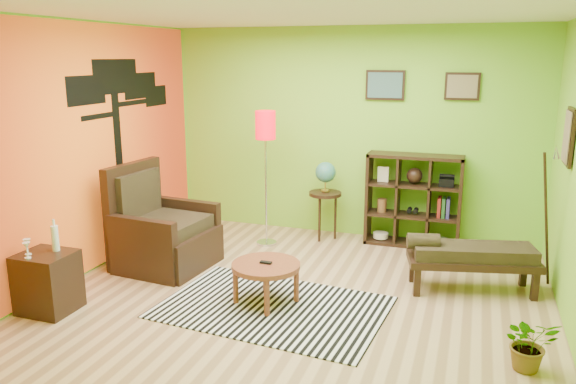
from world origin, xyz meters
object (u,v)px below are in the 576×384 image
(armchair, at_px, (161,236))
(cube_shelf, at_px, (414,201))
(side_cabinet, at_px, (48,282))
(coffee_table, at_px, (266,269))
(globe_table, at_px, (325,181))
(bench, at_px, (469,255))
(floor_lamp, at_px, (266,137))
(potted_plant, at_px, (529,349))

(armchair, bearing_deg, cube_shelf, 31.73)
(cube_shelf, bearing_deg, side_cabinet, -135.03)
(coffee_table, relative_size, globe_table, 0.65)
(coffee_table, relative_size, armchair, 0.57)
(coffee_table, bearing_deg, bench, 26.99)
(bench, bearing_deg, globe_table, 147.60)
(armchair, relative_size, globe_table, 1.14)
(coffee_table, distance_m, bench, 2.13)
(floor_lamp, height_order, cube_shelf, floor_lamp)
(coffee_table, distance_m, floor_lamp, 2.11)
(cube_shelf, distance_m, bench, 1.51)
(globe_table, bearing_deg, floor_lamp, -145.71)
(coffee_table, height_order, bench, bench)
(armchair, bearing_deg, floor_lamp, 51.03)
(armchair, height_order, side_cabinet, armchair)
(coffee_table, distance_m, cube_shelf, 2.58)
(globe_table, xyz_separation_m, potted_plant, (2.37, -2.65, -0.63))
(side_cabinet, relative_size, potted_plant, 2.01)
(armchair, relative_size, side_cabinet, 1.33)
(side_cabinet, bearing_deg, coffee_table, 23.34)
(bench, bearing_deg, coffee_table, -153.01)
(cube_shelf, bearing_deg, globe_table, -174.27)
(armchair, relative_size, cube_shelf, 1.00)
(floor_lamp, bearing_deg, bench, -16.11)
(armchair, distance_m, cube_shelf, 3.21)
(armchair, bearing_deg, potted_plant, -15.28)
(side_cabinet, xyz_separation_m, cube_shelf, (3.11, 3.11, 0.30))
(side_cabinet, height_order, potted_plant, side_cabinet)
(floor_lamp, distance_m, potted_plant, 3.95)
(globe_table, bearing_deg, bench, -32.40)
(armchair, distance_m, globe_table, 2.26)
(side_cabinet, distance_m, cube_shelf, 4.41)
(armchair, bearing_deg, bench, 6.25)
(floor_lamp, height_order, globe_table, floor_lamp)
(armchair, height_order, globe_table, armchair)
(globe_table, relative_size, bench, 0.76)
(coffee_table, xyz_separation_m, side_cabinet, (-1.93, -0.83, -0.06))
(globe_table, bearing_deg, armchair, -135.00)
(bench, bearing_deg, side_cabinet, -154.83)
(floor_lamp, relative_size, potted_plant, 3.89)
(floor_lamp, xyz_separation_m, potted_plant, (3.04, -2.19, -1.24))
(potted_plant, bearing_deg, globe_table, 131.87)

